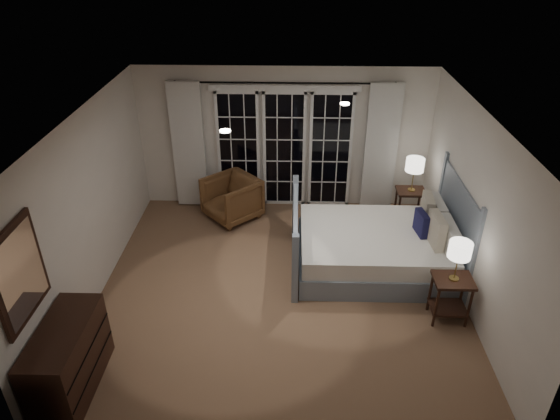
{
  "coord_description": "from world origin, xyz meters",
  "views": [
    {
      "loc": [
        0.15,
        -5.58,
        4.46
      ],
      "look_at": [
        -0.02,
        0.38,
        1.05
      ],
      "focal_mm": 32.0,
      "sensor_mm": 36.0,
      "label": 1
    }
  ],
  "objects_px": {
    "lamp_left": "(460,250)",
    "dresser": "(68,359)",
    "nightstand_right": "(410,201)",
    "nightstand_left": "(451,293)",
    "armchair": "(232,198)",
    "bed": "(377,246)",
    "lamp_right": "(415,165)"
  },
  "relations": [
    {
      "from": "bed",
      "to": "nightstand_left",
      "type": "distance_m",
      "value": 1.37
    },
    {
      "from": "lamp_left",
      "to": "armchair",
      "type": "xyz_separation_m",
      "value": [
        -3.06,
        2.5,
        -0.69
      ]
    },
    {
      "from": "nightstand_right",
      "to": "lamp_left",
      "type": "distance_m",
      "value": 2.52
    },
    {
      "from": "armchair",
      "to": "dresser",
      "type": "distance_m",
      "value": 3.96
    },
    {
      "from": "nightstand_left",
      "to": "lamp_right",
      "type": "relative_size",
      "value": 1.1
    },
    {
      "from": "nightstand_left",
      "to": "armchair",
      "type": "xyz_separation_m",
      "value": [
        -3.06,
        2.5,
        -0.04
      ]
    },
    {
      "from": "nightstand_right",
      "to": "dresser",
      "type": "distance_m",
      "value": 5.7
    },
    {
      "from": "nightstand_right",
      "to": "nightstand_left",
      "type": "bearing_deg",
      "value": -89.09
    },
    {
      "from": "bed",
      "to": "nightstand_right",
      "type": "distance_m",
      "value": 1.48
    },
    {
      "from": "lamp_left",
      "to": "lamp_right",
      "type": "bearing_deg",
      "value": 90.91
    },
    {
      "from": "lamp_right",
      "to": "armchair",
      "type": "relative_size",
      "value": 0.7
    },
    {
      "from": "lamp_left",
      "to": "nightstand_right",
      "type": "bearing_deg",
      "value": 90.91
    },
    {
      "from": "nightstand_left",
      "to": "lamp_left",
      "type": "distance_m",
      "value": 0.65
    },
    {
      "from": "armchair",
      "to": "dresser",
      "type": "xyz_separation_m",
      "value": [
        -1.34,
        -3.73,
        0.04
      ]
    },
    {
      "from": "armchair",
      "to": "dresser",
      "type": "height_order",
      "value": "dresser"
    },
    {
      "from": "bed",
      "to": "nightstand_right",
      "type": "xyz_separation_m",
      "value": [
        0.72,
        1.29,
        0.06
      ]
    },
    {
      "from": "nightstand_right",
      "to": "armchair",
      "type": "distance_m",
      "value": 3.03
    },
    {
      "from": "bed",
      "to": "nightstand_left",
      "type": "height_order",
      "value": "bed"
    },
    {
      "from": "bed",
      "to": "lamp_left",
      "type": "distance_m",
      "value": 1.55
    },
    {
      "from": "lamp_left",
      "to": "nightstand_left",
      "type": "bearing_deg",
      "value": 165.96
    },
    {
      "from": "nightstand_left",
      "to": "armchair",
      "type": "height_order",
      "value": "armchair"
    },
    {
      "from": "bed",
      "to": "nightstand_left",
      "type": "relative_size",
      "value": 3.72
    },
    {
      "from": "nightstand_left",
      "to": "nightstand_right",
      "type": "relative_size",
      "value": 1.03
    },
    {
      "from": "dresser",
      "to": "lamp_right",
      "type": "bearing_deg",
      "value": 40.0
    },
    {
      "from": "dresser",
      "to": "lamp_left",
      "type": "bearing_deg",
      "value": 15.64
    },
    {
      "from": "bed",
      "to": "dresser",
      "type": "relative_size",
      "value": 2.0
    },
    {
      "from": "nightstand_right",
      "to": "lamp_right",
      "type": "bearing_deg",
      "value": -123.69
    },
    {
      "from": "armchair",
      "to": "dresser",
      "type": "bearing_deg",
      "value": -62.41
    },
    {
      "from": "nightstand_right",
      "to": "lamp_left",
      "type": "height_order",
      "value": "lamp_left"
    },
    {
      "from": "lamp_left",
      "to": "dresser",
      "type": "xyz_separation_m",
      "value": [
        -4.4,
        -1.23,
        -0.65
      ]
    },
    {
      "from": "lamp_left",
      "to": "armchair",
      "type": "bearing_deg",
      "value": 140.82
    },
    {
      "from": "nightstand_left",
      "to": "nightstand_right",
      "type": "bearing_deg",
      "value": 90.91
    }
  ]
}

